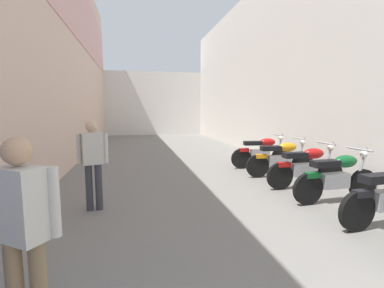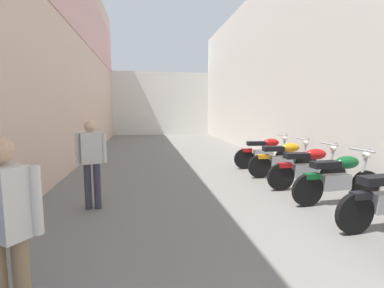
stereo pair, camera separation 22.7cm
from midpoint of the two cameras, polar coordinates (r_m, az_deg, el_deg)
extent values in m
plane|color=slate|center=(7.46, 0.72, -6.56)|extent=(36.67, 36.67, 0.00)
cube|color=beige|center=(9.59, -23.73, 18.38)|extent=(0.40, 20.67, 7.47)
cube|color=beige|center=(10.41, 18.39, 14.87)|extent=(0.40, 20.67, 6.47)
cube|color=silver|center=(20.51, -6.08, 8.11)|extent=(9.54, 2.00, 4.30)
cylinder|color=black|center=(4.72, 31.42, -12.00)|extent=(0.60, 0.13, 0.60)
cube|color=black|center=(4.85, 34.64, -6.09)|extent=(0.54, 0.26, 0.12)
cube|color=black|center=(4.70, 32.31, -8.82)|extent=(0.29, 0.16, 0.10)
cylinder|color=black|center=(6.41, 32.62, -7.22)|extent=(0.60, 0.12, 0.60)
cylinder|color=black|center=(5.59, 23.54, -8.64)|extent=(0.60, 0.12, 0.60)
cube|color=#9E9EA3|center=(5.92, 28.09, -6.84)|extent=(0.57, 0.23, 0.28)
ellipsoid|color=#0F5123|center=(6.00, 29.95, -3.26)|extent=(0.49, 0.29, 0.24)
cube|color=black|center=(5.70, 26.55, -3.76)|extent=(0.53, 0.25, 0.12)
cylinder|color=#9E9EA3|center=(6.29, 32.38, -4.20)|extent=(0.25, 0.07, 0.77)
cylinder|color=#9E9EA3|center=(6.18, 32.14, -1.06)|extent=(0.07, 0.58, 0.04)
sphere|color=silver|center=(6.28, 32.85, -1.92)|extent=(0.14, 0.14, 0.14)
cube|color=#0F5123|center=(5.58, 24.33, -5.97)|extent=(0.29, 0.16, 0.10)
cylinder|color=black|center=(7.10, 27.53, -5.59)|extent=(0.60, 0.08, 0.60)
cylinder|color=black|center=(6.44, 18.57, -6.40)|extent=(0.60, 0.08, 0.60)
cube|color=#9E9EA3|center=(6.70, 22.97, -5.02)|extent=(0.56, 0.20, 0.28)
ellipsoid|color=#AD1414|center=(6.76, 24.76, -1.90)|extent=(0.48, 0.26, 0.24)
cube|color=black|center=(6.52, 21.40, -2.23)|extent=(0.52, 0.22, 0.12)
cylinder|color=#9E9EA3|center=(7.00, 27.24, -2.83)|extent=(0.25, 0.06, 0.77)
cylinder|color=#9E9EA3|center=(6.91, 26.94, 0.00)|extent=(0.04, 0.58, 0.04)
sphere|color=silver|center=(6.99, 27.68, -0.79)|extent=(0.14, 0.14, 0.14)
cube|color=#AD1414|center=(6.42, 19.29, -4.09)|extent=(0.28, 0.14, 0.10)
cylinder|color=black|center=(7.95, 22.92, -4.06)|extent=(0.60, 0.11, 0.60)
cylinder|color=black|center=(7.42, 14.46, -4.49)|extent=(0.60, 0.11, 0.60)
cube|color=#9E9EA3|center=(7.62, 18.53, -3.41)|extent=(0.57, 0.23, 0.28)
ellipsoid|color=orange|center=(7.67, 20.19, -0.70)|extent=(0.49, 0.29, 0.24)
cube|color=black|center=(7.48, 17.04, -0.92)|extent=(0.53, 0.25, 0.12)
cylinder|color=#9E9EA3|center=(7.86, 22.59, -1.58)|extent=(0.25, 0.07, 0.77)
cylinder|color=#9E9EA3|center=(7.79, 22.27, 0.95)|extent=(0.07, 0.58, 0.04)
sphere|color=silver|center=(7.86, 23.00, 0.23)|extent=(0.14, 0.14, 0.14)
cube|color=orange|center=(7.40, 15.10, -2.49)|extent=(0.29, 0.15, 0.10)
cylinder|color=black|center=(8.90, 19.06, -2.76)|extent=(0.60, 0.12, 0.60)
cylinder|color=black|center=(8.44, 11.34, -3.02)|extent=(0.60, 0.12, 0.60)
cube|color=#9E9EA3|center=(8.61, 15.02, -2.11)|extent=(0.57, 0.24, 0.28)
ellipsoid|color=#AD1414|center=(8.65, 16.52, 0.28)|extent=(0.50, 0.29, 0.24)
cube|color=black|center=(8.49, 13.64, 0.11)|extent=(0.53, 0.25, 0.12)
cylinder|color=#9E9EA3|center=(8.81, 18.74, -0.53)|extent=(0.25, 0.08, 0.77)
cylinder|color=#9E9EA3|center=(8.75, 18.41, 1.73)|extent=(0.07, 0.58, 0.04)
sphere|color=silver|center=(8.81, 19.10, 1.09)|extent=(0.14, 0.14, 0.14)
cube|color=#AD1414|center=(8.43, 11.90, -1.26)|extent=(0.29, 0.16, 0.10)
cylinder|color=#8C7251|center=(2.67, -28.94, -24.23)|extent=(0.12, 0.12, 0.82)
cube|color=beige|center=(2.42, -31.72, -10.00)|extent=(0.39, 0.36, 0.54)
cylinder|color=beige|center=(2.35, -26.67, -10.21)|extent=(0.08, 0.08, 0.52)
cylinder|color=#383842|center=(5.28, -19.26, -8.14)|extent=(0.12, 0.12, 0.82)
cylinder|color=#383842|center=(5.25, -17.52, -8.14)|extent=(0.12, 0.12, 0.82)
cube|color=beige|center=(5.13, -18.69, -0.79)|extent=(0.39, 0.30, 0.54)
sphere|color=#DBB28E|center=(5.10, -18.86, 3.45)|extent=(0.20, 0.20, 0.20)
cylinder|color=beige|center=(5.17, -21.10, -0.83)|extent=(0.08, 0.08, 0.52)
cylinder|color=beige|center=(5.10, -16.25, -0.74)|extent=(0.08, 0.08, 0.52)
camera|label=1|loc=(0.11, -88.93, 0.13)|focal=26.21mm
camera|label=2|loc=(0.11, 91.07, -0.13)|focal=26.21mm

